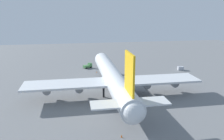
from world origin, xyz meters
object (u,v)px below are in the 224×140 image
(cargo_airplane, at_px, (112,77))
(baggage_tug, at_px, (88,66))
(safety_cone_nose, at_px, (97,72))
(safety_cone_tail, at_px, (122,136))
(cargo_container_fore, at_px, (181,68))

(cargo_airplane, height_order, baggage_tug, cargo_airplane)
(cargo_airplane, xyz_separation_m, safety_cone_nose, (30.15, 2.50, -6.05))
(baggage_tug, xyz_separation_m, safety_cone_nose, (-9.61, -3.64, -0.88))
(safety_cone_nose, relative_size, safety_cone_tail, 1.00)
(baggage_tug, bearing_deg, safety_cone_nose, -159.25)
(cargo_airplane, height_order, cargo_container_fore, cargo_airplane)
(cargo_container_fore, bearing_deg, cargo_airplane, 124.27)
(cargo_container_fore, xyz_separation_m, safety_cone_tail, (-57.22, 43.36, -0.60))
(cargo_airplane, bearing_deg, safety_cone_nose, 4.74)
(cargo_airplane, bearing_deg, cargo_container_fore, -55.73)
(baggage_tug, relative_size, cargo_container_fore, 1.65)
(baggage_tug, distance_m, cargo_container_fore, 48.24)
(baggage_tug, bearing_deg, safety_cone_tail, -177.24)
(baggage_tug, height_order, safety_cone_tail, baggage_tug)
(cargo_container_fore, height_order, safety_cone_tail, cargo_container_fore)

